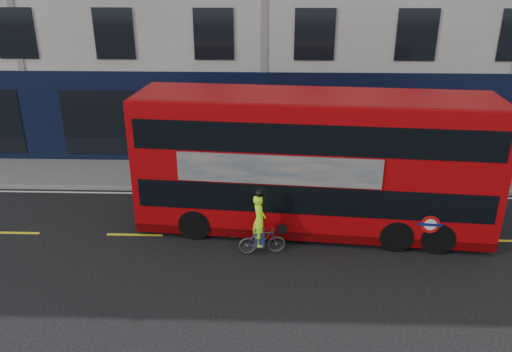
{
  "coord_description": "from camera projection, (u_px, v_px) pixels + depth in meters",
  "views": [
    {
      "loc": [
        0.35,
        -12.4,
        7.86
      ],
      "look_at": [
        -0.15,
        2.75,
        1.58
      ],
      "focal_mm": 35.0,
      "sensor_mm": 36.0,
      "label": 1
    }
  ],
  "objects": [
    {
      "name": "bus",
      "position": [
        314.0,
        163.0,
        15.57
      ],
      "size": [
        11.19,
        3.43,
        4.44
      ],
      "rotation": [
        0.0,
        0.0,
        -0.09
      ],
      "color": "#A9060A",
      "rests_on": "ground"
    },
    {
      "name": "kerb",
      "position": [
        262.0,
        190.0,
        19.06
      ],
      "size": [
        60.0,
        0.12,
        0.13
      ],
      "primitive_type": "cube",
      "color": "gray",
      "rests_on": "ground"
    },
    {
      "name": "road_edge_line",
      "position": [
        262.0,
        195.0,
        18.81
      ],
      "size": [
        58.0,
        0.1,
        0.01
      ],
      "primitive_type": "cube",
      "color": "silver",
      "rests_on": "ground"
    },
    {
      "name": "pavement",
      "position": [
        263.0,
        175.0,
        20.45
      ],
      "size": [
        60.0,
        3.0,
        0.12
      ],
      "primitive_type": "cube",
      "color": "slate",
      "rests_on": "ground"
    },
    {
      "name": "cyclist",
      "position": [
        261.0,
        232.0,
        14.67
      ],
      "size": [
        1.45,
        0.62,
        2.09
      ],
      "rotation": [
        0.0,
        0.0,
        0.14
      ],
      "color": "#47494D",
      "rests_on": "ground"
    },
    {
      "name": "lane_dashes",
      "position": [
        259.0,
        237.0,
        15.85
      ],
      "size": [
        58.0,
        0.12,
        0.01
      ],
      "primitive_type": null,
      "color": "yellow",
      "rests_on": "ground"
    },
    {
      "name": "ground",
      "position": [
        258.0,
        262.0,
        14.47
      ],
      "size": [
        120.0,
        120.0,
        0.0
      ],
      "primitive_type": "plane",
      "color": "black",
      "rests_on": "ground"
    }
  ]
}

